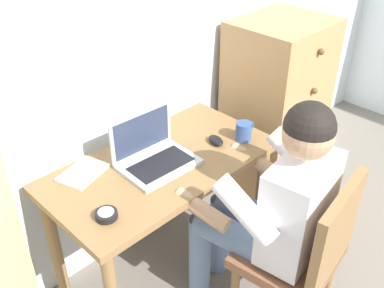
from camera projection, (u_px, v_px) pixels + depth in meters
name	position (u px, v px, depth m)	size (l,w,h in m)	color
wall_back	(165.00, 18.00, 2.22)	(4.80, 0.05, 2.50)	silver
desk	(163.00, 182.00, 2.14)	(1.10, 0.58, 0.73)	olive
dresser	(275.00, 112.00, 2.78)	(0.55, 0.50, 1.17)	tan
chair	(304.00, 253.00, 1.91)	(0.47, 0.46, 0.88)	brown
person_seated	(271.00, 204.00, 1.91)	(0.58, 0.62, 1.20)	#6B84AD
laptop	(153.00, 153.00, 2.04)	(0.35, 0.26, 0.24)	#B7BABF
computer_mouse	(216.00, 140.00, 2.20)	(0.06, 0.10, 0.03)	black
desk_clock	(106.00, 215.00, 1.74)	(0.09, 0.09, 0.03)	black
notebook_pad	(83.00, 173.00, 1.99)	(0.21, 0.15, 0.01)	silver
coffee_mug	(244.00, 131.00, 2.21)	(0.12, 0.08, 0.09)	#33518C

